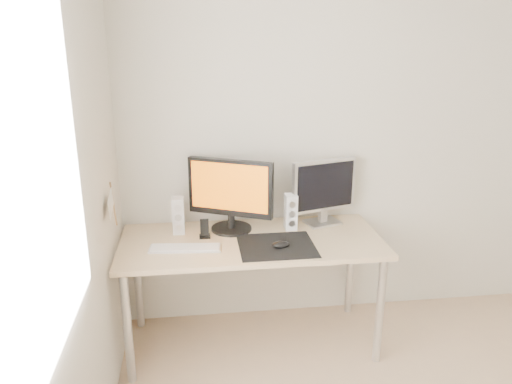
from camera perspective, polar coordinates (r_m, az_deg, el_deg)
wall_back at (r=3.48m, az=14.16°, el=5.82°), size 3.50×0.00×3.50m
wall_left at (r=1.65m, az=-23.95°, el=-8.56°), size 0.00×3.50×3.50m
window_pane at (r=1.56m, az=-24.66°, el=-0.29°), size 0.00×1.30×1.30m
mousepad at (r=2.98m, az=2.37°, el=-6.16°), size 0.45×0.40×0.00m
mouse at (r=2.95m, az=2.86°, el=-6.01°), size 0.10×0.06×0.04m
desk at (r=3.10m, az=-0.51°, el=-6.75°), size 1.60×0.70×0.73m
main_monitor at (r=3.12m, az=-2.94°, el=-0.06°), size 0.52×0.35×0.47m
second_monitor at (r=3.27m, az=7.76°, el=0.37°), size 0.44×0.22×0.43m
speaker_left at (r=3.16m, az=-8.87°, el=-2.67°), size 0.07×0.09×0.23m
speaker_right at (r=3.19m, az=4.00°, el=-2.29°), size 0.07×0.09×0.23m
keyboard at (r=2.96m, az=-8.07°, el=-6.35°), size 0.43×0.16×0.02m
phone_dock at (r=3.10m, az=-5.89°, el=-4.56°), size 0.07×0.06×0.12m
pennant at (r=2.84m, az=-16.17°, el=-1.25°), size 0.01×0.23×0.29m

